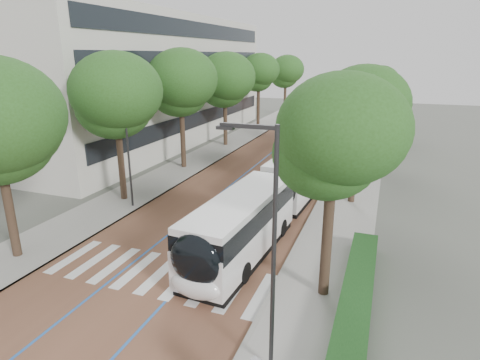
# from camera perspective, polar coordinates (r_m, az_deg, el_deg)

# --- Properties ---
(ground) EXTENTS (160.00, 160.00, 0.00)m
(ground) POSITION_cam_1_polar(r_m,az_deg,el_deg) (19.12, -13.53, -14.27)
(ground) COLOR #51544C
(ground) RESTS_ON ground
(road) EXTENTS (11.00, 140.00, 0.02)m
(road) POSITION_cam_1_polar(r_m,az_deg,el_deg) (55.03, 10.07, 6.81)
(road) COLOR brown
(road) RESTS_ON ground
(sidewalk_left) EXTENTS (4.00, 140.00, 0.12)m
(sidewalk_left) POSITION_cam_1_polar(r_m,az_deg,el_deg) (56.81, 2.57, 7.44)
(sidewalk_left) COLOR gray
(sidewalk_left) RESTS_ON ground
(sidewalk_right) EXTENTS (4.00, 140.00, 0.12)m
(sidewalk_right) POSITION_cam_1_polar(r_m,az_deg,el_deg) (54.23, 17.92, 6.13)
(sidewalk_right) COLOR gray
(sidewalk_right) RESTS_ON ground
(kerb_left) EXTENTS (0.20, 140.00, 0.14)m
(kerb_left) POSITION_cam_1_polar(r_m,az_deg,el_deg) (56.27, 4.43, 7.31)
(kerb_left) COLOR gray
(kerb_left) RESTS_ON ground
(kerb_right) EXTENTS (0.20, 140.00, 0.14)m
(kerb_right) POSITION_cam_1_polar(r_m,az_deg,el_deg) (54.33, 15.92, 6.33)
(kerb_right) COLOR gray
(kerb_right) RESTS_ON ground
(zebra_crossing) EXTENTS (10.55, 3.60, 0.01)m
(zebra_crossing) POSITION_cam_1_polar(r_m,az_deg,el_deg) (19.72, -11.41, -12.98)
(zebra_crossing) COLOR silver
(zebra_crossing) RESTS_ON ground
(lane_line_left) EXTENTS (0.12, 126.00, 0.01)m
(lane_line_left) POSITION_cam_1_polar(r_m,az_deg,el_deg) (55.33, 8.44, 6.96)
(lane_line_left) COLOR #235CB2
(lane_line_left) RESTS_ON road
(lane_line_right) EXTENTS (0.12, 126.00, 0.01)m
(lane_line_right) POSITION_cam_1_polar(r_m,az_deg,el_deg) (54.78, 11.73, 6.68)
(lane_line_right) COLOR #235CB2
(lane_line_right) RESTS_ON road
(office_building) EXTENTS (18.11, 40.00, 14.00)m
(office_building) POSITION_cam_1_polar(r_m,az_deg,el_deg) (50.55, -15.18, 13.56)
(office_building) COLOR #B0ACA3
(office_building) RESTS_ON ground
(hedge) EXTENTS (1.20, 14.00, 0.80)m
(hedge) POSITION_cam_1_polar(r_m,az_deg,el_deg) (16.27, 15.78, -18.51)
(hedge) COLOR #153E16
(hedge) RESTS_ON sidewalk_right
(streetlight_near) EXTENTS (1.82, 0.20, 8.00)m
(streetlight_near) POSITION_cam_1_polar(r_m,az_deg,el_deg) (11.84, 4.05, -8.00)
(streetlight_near) COLOR #292A2C
(streetlight_near) RESTS_ON sidewalk_right
(streetlight_far) EXTENTS (1.82, 0.20, 8.00)m
(streetlight_far) POSITION_cam_1_polar(r_m,az_deg,el_deg) (35.77, 15.60, 8.64)
(streetlight_far) COLOR #292A2C
(streetlight_far) RESTS_ON sidewalk_right
(lamp_post_left) EXTENTS (0.14, 0.14, 8.00)m
(lamp_post_left) POSITION_cam_1_polar(r_m,az_deg,el_deg) (27.05, -15.66, 4.45)
(lamp_post_left) COLOR #292A2C
(lamp_post_left) RESTS_ON sidewalk_left
(trees_left) EXTENTS (6.34, 60.98, 9.89)m
(trees_left) POSITION_cam_1_polar(r_m,az_deg,el_deg) (39.65, -5.34, 13.15)
(trees_left) COLOR black
(trees_left) RESTS_ON ground
(trees_right) EXTENTS (5.76, 46.99, 8.78)m
(trees_right) POSITION_cam_1_polar(r_m,az_deg,el_deg) (34.69, 17.45, 10.46)
(trees_right) COLOR black
(trees_right) RESTS_ON ground
(lead_bus) EXTENTS (3.74, 18.52, 3.20)m
(lead_bus) POSITION_cam_1_polar(r_m,az_deg,el_deg) (23.58, 4.02, -3.15)
(lead_bus) COLOR black
(lead_bus) RESTS_ON ground
(bus_queued_0) EXTENTS (2.63, 12.42, 3.20)m
(bus_queued_0) POSITION_cam_1_polar(r_m,az_deg,el_deg) (39.28, 9.78, 5.02)
(bus_queued_0) COLOR silver
(bus_queued_0) RESTS_ON ground
(bus_queued_1) EXTENTS (2.78, 12.45, 3.20)m
(bus_queued_1) POSITION_cam_1_polar(r_m,az_deg,el_deg) (52.06, 12.93, 7.85)
(bus_queued_1) COLOR silver
(bus_queued_1) RESTS_ON ground
(bus_queued_2) EXTENTS (3.12, 12.50, 3.20)m
(bus_queued_2) POSITION_cam_1_polar(r_m,az_deg,el_deg) (65.17, 14.06, 9.62)
(bus_queued_2) COLOR silver
(bus_queued_2) RESTS_ON ground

